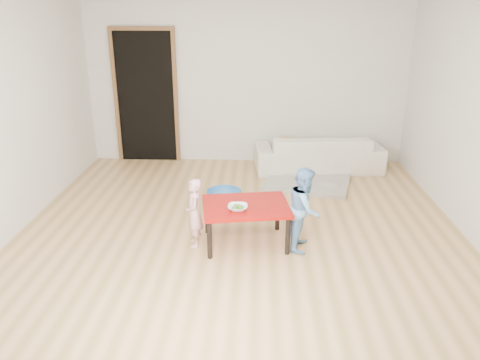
# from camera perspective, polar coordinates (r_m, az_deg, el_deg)

# --- Properties ---
(floor) EXTENTS (5.00, 5.00, 0.01)m
(floor) POSITION_cam_1_polar(r_m,az_deg,el_deg) (5.44, 0.08, -5.69)
(floor) COLOR #A88448
(floor) RESTS_ON ground
(back_wall) EXTENTS (5.00, 0.02, 2.60)m
(back_wall) POSITION_cam_1_polar(r_m,az_deg,el_deg) (7.46, 0.82, 12.00)
(back_wall) COLOR silver
(back_wall) RESTS_ON floor
(left_wall) EXTENTS (0.02, 5.00, 2.60)m
(left_wall) POSITION_cam_1_polar(r_m,az_deg,el_deg) (5.68, -26.24, 7.21)
(left_wall) COLOR silver
(left_wall) RESTS_ON floor
(right_wall) EXTENTS (0.02, 5.00, 2.60)m
(right_wall) POSITION_cam_1_polar(r_m,az_deg,el_deg) (5.51, 27.23, 6.72)
(right_wall) COLOR silver
(right_wall) RESTS_ON floor
(doorway) EXTENTS (1.02, 0.08, 2.11)m
(doorway) POSITION_cam_1_polar(r_m,az_deg,el_deg) (7.70, -11.36, 9.79)
(doorway) COLOR brown
(doorway) RESTS_ON back_wall
(sofa) EXTENTS (1.99, 0.94, 0.56)m
(sofa) POSITION_cam_1_polar(r_m,az_deg,el_deg) (7.31, 9.50, 3.33)
(sofa) COLOR beige
(sofa) RESTS_ON floor
(cushion) EXTENTS (0.53, 0.50, 0.12)m
(cushion) POSITION_cam_1_polar(r_m,az_deg,el_deg) (7.10, 6.32, 4.22)
(cushion) COLOR orange
(cushion) RESTS_ON sofa
(red_table) EXTENTS (0.98, 0.79, 0.45)m
(red_table) POSITION_cam_1_polar(r_m,az_deg,el_deg) (4.99, 0.70, -5.38)
(red_table) COLOR #970B08
(red_table) RESTS_ON floor
(bowl) EXTENTS (0.20, 0.20, 0.05)m
(bowl) POSITION_cam_1_polar(r_m,az_deg,el_deg) (4.76, -0.27, -3.39)
(bowl) COLOR white
(bowl) RESTS_ON red_table
(broccoli) EXTENTS (0.12, 0.12, 0.06)m
(broccoli) POSITION_cam_1_polar(r_m,az_deg,el_deg) (4.76, -0.27, -3.36)
(broccoli) COLOR #2D5919
(broccoli) RESTS_ON red_table
(child_pink) EXTENTS (0.22, 0.30, 0.74)m
(child_pink) POSITION_cam_1_polar(r_m,az_deg,el_deg) (4.92, -5.60, -4.00)
(child_pink) COLOR #DC6477
(child_pink) RESTS_ON floor
(child_blue) EXTENTS (0.41, 0.49, 0.88)m
(child_blue) POSITION_cam_1_polar(r_m,az_deg,el_deg) (4.86, 7.88, -3.48)
(child_blue) COLOR #5F91DC
(child_blue) RESTS_ON floor
(basin) EXTENTS (0.46, 0.46, 0.14)m
(basin) POSITION_cam_1_polar(r_m,az_deg,el_deg) (6.10, -1.96, -1.96)
(basin) COLOR #3078B8
(basin) RESTS_ON floor
(blanket) EXTENTS (1.36, 1.22, 0.06)m
(blanket) POSITION_cam_1_polar(r_m,az_deg,el_deg) (6.79, 8.22, -0.18)
(blanket) COLOR #B0A89B
(blanket) RESTS_ON floor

